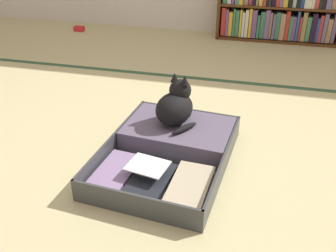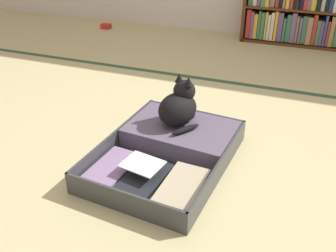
{
  "view_description": "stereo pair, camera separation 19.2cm",
  "coord_description": "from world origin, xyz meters",
  "px_view_note": "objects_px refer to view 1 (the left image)",
  "views": [
    {
      "loc": [
        0.4,
        -1.57,
        1.17
      ],
      "look_at": [
        -0.0,
        0.06,
        0.19
      ],
      "focal_mm": 40.94,
      "sensor_mm": 36.0,
      "label": 1
    },
    {
      "loc": [
        0.58,
        -1.51,
        1.17
      ],
      "look_at": [
        -0.0,
        0.06,
        0.19
      ],
      "focal_mm": 40.94,
      "sensor_mm": 36.0,
      "label": 2
    }
  ],
  "objects_px": {
    "open_suitcase": "(172,148)",
    "black_cat": "(176,106)",
    "bookshelf": "(280,7)",
    "small_red_pouch": "(79,29)"
  },
  "relations": [
    {
      "from": "black_cat",
      "to": "bookshelf",
      "type": "bearing_deg",
      "value": 74.95
    },
    {
      "from": "open_suitcase",
      "to": "bookshelf",
      "type": "bearing_deg",
      "value": 76.35
    },
    {
      "from": "bookshelf",
      "to": "black_cat",
      "type": "height_order",
      "value": "bookshelf"
    },
    {
      "from": "open_suitcase",
      "to": "small_red_pouch",
      "type": "xyz_separation_m",
      "value": [
        -1.48,
        2.01,
        -0.02
      ]
    },
    {
      "from": "bookshelf",
      "to": "open_suitcase",
      "type": "xyz_separation_m",
      "value": [
        -0.53,
        -2.19,
        -0.27
      ]
    },
    {
      "from": "open_suitcase",
      "to": "black_cat",
      "type": "bearing_deg",
      "value": 94.82
    },
    {
      "from": "open_suitcase",
      "to": "black_cat",
      "type": "height_order",
      "value": "black_cat"
    },
    {
      "from": "open_suitcase",
      "to": "small_red_pouch",
      "type": "bearing_deg",
      "value": 126.3
    },
    {
      "from": "bookshelf",
      "to": "black_cat",
      "type": "bearing_deg",
      "value": -105.05
    },
    {
      "from": "bookshelf",
      "to": "small_red_pouch",
      "type": "bearing_deg",
      "value": -175.03
    }
  ]
}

